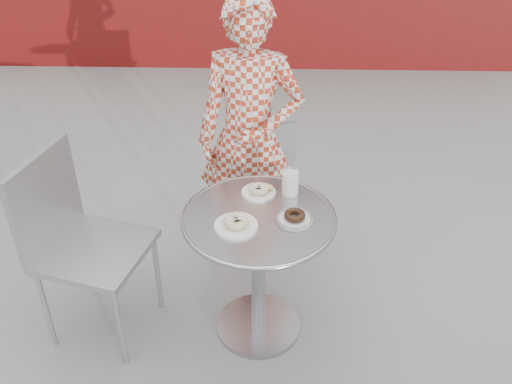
{
  "coord_description": "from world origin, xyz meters",
  "views": [
    {
      "loc": [
        0.03,
        -2.09,
        2.25
      ],
      "look_at": [
        -0.03,
        0.09,
        0.79
      ],
      "focal_mm": 40.0,
      "sensor_mm": 36.0,
      "label": 1
    }
  ],
  "objects_px": {
    "bistro_table": "(259,247)",
    "chair_left": "(99,281)",
    "seated_person": "(250,139)",
    "milk_cup": "(290,182)",
    "plate_far": "(259,190)",
    "plate_checker": "(295,218)",
    "plate_near": "(236,223)",
    "chair_far": "(254,194)"
  },
  "relations": [
    {
      "from": "seated_person",
      "to": "plate_far",
      "type": "height_order",
      "value": "seated_person"
    },
    {
      "from": "plate_far",
      "to": "milk_cup",
      "type": "height_order",
      "value": "milk_cup"
    },
    {
      "from": "seated_person",
      "to": "plate_checker",
      "type": "bearing_deg",
      "value": -61.89
    },
    {
      "from": "plate_far",
      "to": "plate_near",
      "type": "height_order",
      "value": "plate_near"
    },
    {
      "from": "chair_left",
      "to": "seated_person",
      "type": "height_order",
      "value": "seated_person"
    },
    {
      "from": "chair_far",
      "to": "milk_cup",
      "type": "distance_m",
      "value": 0.9
    },
    {
      "from": "chair_left",
      "to": "chair_far",
      "type": "bearing_deg",
      "value": -24.41
    },
    {
      "from": "bistro_table",
      "to": "plate_checker",
      "type": "xyz_separation_m",
      "value": [
        0.16,
        -0.02,
        0.19
      ]
    },
    {
      "from": "bistro_table",
      "to": "plate_far",
      "type": "height_order",
      "value": "plate_far"
    },
    {
      "from": "seated_person",
      "to": "plate_near",
      "type": "xyz_separation_m",
      "value": [
        -0.04,
        -0.69,
        -0.04
      ]
    },
    {
      "from": "chair_left",
      "to": "plate_far",
      "type": "bearing_deg",
      "value": -61.13
    },
    {
      "from": "seated_person",
      "to": "bistro_table",
      "type": "bearing_deg",
      "value": -75.35
    },
    {
      "from": "chair_left",
      "to": "plate_near",
      "type": "relative_size",
      "value": 5.06
    },
    {
      "from": "plate_far",
      "to": "bistro_table",
      "type": "bearing_deg",
      "value": -89.05
    },
    {
      "from": "chair_left",
      "to": "seated_person",
      "type": "xyz_separation_m",
      "value": [
        0.73,
        0.61,
        0.48
      ]
    },
    {
      "from": "bistro_table",
      "to": "chair_left",
      "type": "relative_size",
      "value": 0.74
    },
    {
      "from": "chair_left",
      "to": "plate_near",
      "type": "xyz_separation_m",
      "value": [
        0.7,
        -0.09,
        0.44
      ]
    },
    {
      "from": "plate_checker",
      "to": "milk_cup",
      "type": "distance_m",
      "value": 0.22
    },
    {
      "from": "bistro_table",
      "to": "plate_checker",
      "type": "relative_size",
      "value": 4.31
    },
    {
      "from": "bistro_table",
      "to": "milk_cup",
      "type": "height_order",
      "value": "milk_cup"
    },
    {
      "from": "bistro_table",
      "to": "seated_person",
      "type": "distance_m",
      "value": 0.66
    },
    {
      "from": "chair_far",
      "to": "chair_left",
      "type": "relative_size",
      "value": 0.81
    },
    {
      "from": "milk_cup",
      "to": "seated_person",
      "type": "bearing_deg",
      "value": 116.33
    },
    {
      "from": "chair_far",
      "to": "seated_person",
      "type": "relative_size",
      "value": 0.51
    },
    {
      "from": "plate_checker",
      "to": "plate_far",
      "type": "bearing_deg",
      "value": 127.82
    },
    {
      "from": "chair_far",
      "to": "milk_cup",
      "type": "bearing_deg",
      "value": 81.9
    },
    {
      "from": "bistro_table",
      "to": "chair_far",
      "type": "distance_m",
      "value": 0.93
    },
    {
      "from": "seated_person",
      "to": "milk_cup",
      "type": "bearing_deg",
      "value": -55.01
    },
    {
      "from": "plate_checker",
      "to": "plate_near",
      "type": "bearing_deg",
      "value": -167.35
    },
    {
      "from": "chair_left",
      "to": "plate_near",
      "type": "height_order",
      "value": "chair_left"
    },
    {
      "from": "plate_near",
      "to": "chair_far",
      "type": "bearing_deg",
      "value": 87.12
    },
    {
      "from": "bistro_table",
      "to": "milk_cup",
      "type": "bearing_deg",
      "value": 53.15
    },
    {
      "from": "plate_far",
      "to": "plate_near",
      "type": "xyz_separation_m",
      "value": [
        -0.1,
        -0.27,
        0.0
      ]
    },
    {
      "from": "chair_far",
      "to": "seated_person",
      "type": "xyz_separation_m",
      "value": [
        -0.01,
        -0.27,
        0.54
      ]
    },
    {
      "from": "plate_far",
      "to": "plate_checker",
      "type": "height_order",
      "value": "same"
    },
    {
      "from": "milk_cup",
      "to": "bistro_table",
      "type": "bearing_deg",
      "value": -126.85
    },
    {
      "from": "bistro_table",
      "to": "plate_checker",
      "type": "distance_m",
      "value": 0.25
    },
    {
      "from": "chair_far",
      "to": "chair_left",
      "type": "distance_m",
      "value": 1.15
    },
    {
      "from": "chair_far",
      "to": "plate_near",
      "type": "height_order",
      "value": "chair_far"
    },
    {
      "from": "plate_far",
      "to": "milk_cup",
      "type": "distance_m",
      "value": 0.15
    },
    {
      "from": "chair_left",
      "to": "milk_cup",
      "type": "height_order",
      "value": "chair_left"
    },
    {
      "from": "plate_near",
      "to": "plate_checker",
      "type": "xyz_separation_m",
      "value": [
        0.26,
        0.06,
        -0.01
      ]
    }
  ]
}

